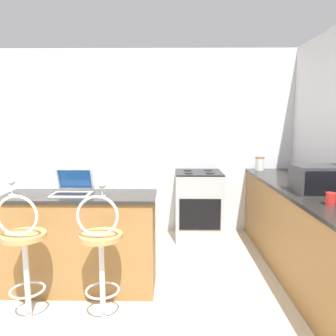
% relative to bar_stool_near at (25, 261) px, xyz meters
% --- Properties ---
extents(wall_back, '(12.00, 0.06, 2.60)m').
position_rel_bar_stool_near_xyz_m(wall_back, '(0.64, 2.28, 0.80)').
color(wall_back, silver).
rests_on(wall_back, ground_plane).
extents(breakfast_bar, '(1.42, 0.52, 0.92)m').
position_rel_bar_stool_near_xyz_m(breakfast_bar, '(0.30, 0.52, -0.04)').
color(breakfast_bar, olive).
rests_on(breakfast_bar, ground_plane).
extents(counter_right, '(0.67, 3.19, 0.92)m').
position_rel_bar_stool_near_xyz_m(counter_right, '(2.56, 0.67, -0.04)').
color(counter_right, olive).
rests_on(counter_right, ground_plane).
extents(bar_stool_near, '(0.40, 0.40, 1.05)m').
position_rel_bar_stool_near_xyz_m(bar_stool_near, '(0.00, 0.00, 0.00)').
color(bar_stool_near, silver).
rests_on(bar_stool_near, ground_plane).
extents(bar_stool_far, '(0.40, 0.40, 1.05)m').
position_rel_bar_stool_near_xyz_m(bar_stool_far, '(0.61, 0.00, 0.00)').
color(bar_stool_far, silver).
rests_on(bar_stool_far, ground_plane).
extents(laptop, '(0.35, 0.30, 0.23)m').
position_rel_bar_stool_near_xyz_m(laptop, '(0.23, 0.57, 0.48)').
color(laptop, silver).
rests_on(laptop, breakfast_bar).
extents(microwave, '(0.45, 0.37, 0.26)m').
position_rel_bar_stool_near_xyz_m(microwave, '(2.55, 0.61, 0.55)').
color(microwave, '#2D2D30').
rests_on(microwave, counter_right).
extents(stove_range, '(0.62, 0.61, 0.93)m').
position_rel_bar_stool_near_xyz_m(stove_range, '(1.53, 1.93, -0.04)').
color(stove_range, '#9EA3A8').
rests_on(stove_range, ground_plane).
extents(wine_glass_short, '(0.08, 0.08, 0.15)m').
position_rel_bar_stool_near_xyz_m(wine_glass_short, '(0.53, 0.46, 0.52)').
color(wine_glass_short, silver).
rests_on(wine_glass_short, breakfast_bar).
extents(storage_jar, '(0.13, 0.13, 0.19)m').
position_rel_bar_stool_near_xyz_m(storage_jar, '(2.39, 2.08, 0.52)').
color(storage_jar, silver).
rests_on(storage_jar, counter_right).
extents(wine_glass_tall, '(0.08, 0.08, 0.17)m').
position_rel_bar_stool_near_xyz_m(wine_glass_tall, '(-0.31, 0.49, 0.55)').
color(wine_glass_tall, silver).
rests_on(wine_glass_tall, breakfast_bar).
extents(mug_red, '(0.10, 0.08, 0.10)m').
position_rel_bar_stool_near_xyz_m(mug_red, '(2.46, 0.16, 0.47)').
color(mug_red, red).
rests_on(mug_red, counter_right).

